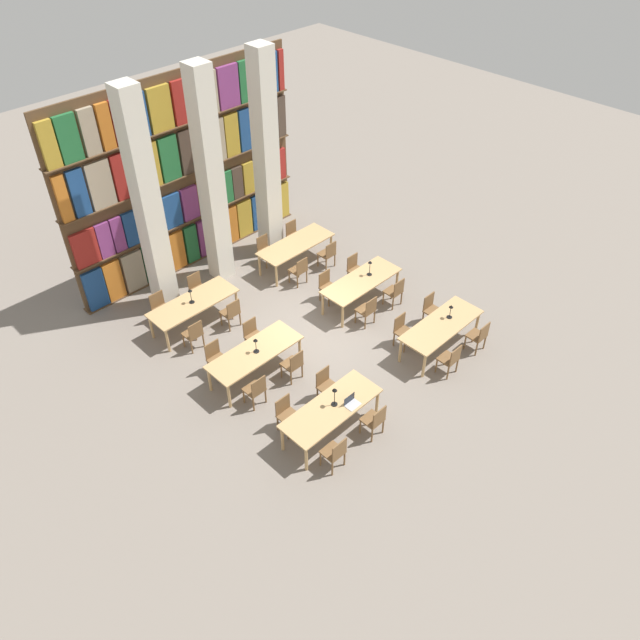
{
  "coord_description": "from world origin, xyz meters",
  "views": [
    {
      "loc": [
        -8.29,
        -8.61,
        10.72
      ],
      "look_at": [
        0.0,
        -0.25,
        0.69
      ],
      "focal_mm": 35.0,
      "sensor_mm": 36.0,
      "label": 1
    }
  ],
  "objects_px": {
    "desk_lamp_4": "(190,294)",
    "chair_23": "(294,234)",
    "chair_16": "(194,334)",
    "chair_18": "(231,312)",
    "reading_table_4": "(193,304)",
    "chair_21": "(265,249)",
    "chair_0": "(335,452)",
    "chair_8": "(256,390)",
    "desk_lamp_1": "(451,309)",
    "chair_6": "(479,336)",
    "desk_lamp_3": "(370,265)",
    "chair_7": "(432,309)",
    "pillar_left": "(148,207)",
    "chair_3": "(326,385)",
    "desk_lamp_0": "(335,394)",
    "reading_table_1": "(441,327)",
    "pillar_right": "(266,157)",
    "chair_14": "(395,291)",
    "chair_15": "(355,269)",
    "reading_table_5": "(296,246)",
    "chair_2": "(375,420)",
    "reading_table_3": "(361,282)",
    "chair_19": "(198,288)",
    "chair_9": "(216,358)",
    "chair_1": "(287,414)",
    "desk_lamp_2": "(256,343)",
    "reading_table_2": "(255,354)",
    "chair_20": "(299,270)",
    "pillar_center": "(211,181)",
    "chair_10": "(293,364)",
    "reading_table_0": "(331,410)",
    "laptop": "(352,403)",
    "chair_22": "(328,254)",
    "chair_12": "(367,310)",
    "chair_11": "(253,335)",
    "chair_4": "(450,359)",
    "chair_13": "(327,286)",
    "chair_5": "(403,330)"
  },
  "relations": [
    {
      "from": "reading_table_4",
      "to": "chair_23",
      "type": "height_order",
      "value": "chair_23"
    },
    {
      "from": "chair_7",
      "to": "pillar_left",
      "type": "bearing_deg",
      "value": -51.49
    },
    {
      "from": "chair_14",
      "to": "chair_15",
      "type": "bearing_deg",
      "value": 90.0
    },
    {
      "from": "chair_4",
      "to": "chair_7",
      "type": "bearing_deg",
      "value": 51.11
    },
    {
      "from": "chair_12",
      "to": "desk_lamp_4",
      "type": "bearing_deg",
      "value": 135.79
    },
    {
      "from": "chair_16",
      "to": "reading_table_5",
      "type": "relative_size",
      "value": 0.38
    },
    {
      "from": "desk_lamp_1",
      "to": "desk_lamp_2",
      "type": "xyz_separation_m",
      "value": [
        -4.2,
        2.42,
        0.01
      ]
    },
    {
      "from": "chair_18",
      "to": "reading_table_1",
      "type": "bearing_deg",
      "value": -53.45
    },
    {
      "from": "chair_2",
      "to": "desk_lamp_3",
      "type": "distance_m",
      "value": 4.88
    },
    {
      "from": "chair_3",
      "to": "chair_8",
      "type": "xyz_separation_m",
      "value": [
        -1.23,
        1.01,
        0.0
      ]
    },
    {
      "from": "chair_8",
      "to": "reading_table_5",
      "type": "distance_m",
      "value": 5.53
    },
    {
      "from": "desk_lamp_1",
      "to": "chair_7",
      "type": "bearing_deg",
      "value": 70.49
    },
    {
      "from": "chair_23",
      "to": "chair_21",
      "type": "bearing_deg",
      "value": 0.0
    },
    {
      "from": "chair_2",
      "to": "reading_table_1",
      "type": "height_order",
      "value": "chair_2"
    },
    {
      "from": "chair_9",
      "to": "chair_3",
      "type": "bearing_deg",
      "value": 116.47
    },
    {
      "from": "chair_7",
      "to": "chair_5",
      "type": "bearing_deg",
      "value": 0.0
    },
    {
      "from": "chair_1",
      "to": "desk_lamp_4",
      "type": "bearing_deg",
      "value": -98.5
    },
    {
      "from": "pillar_center",
      "to": "chair_7",
      "type": "bearing_deg",
      "value": -65.56
    },
    {
      "from": "chair_10",
      "to": "reading_table_4",
      "type": "height_order",
      "value": "chair_10"
    },
    {
      "from": "desk_lamp_1",
      "to": "reading_table_4",
      "type": "relative_size",
      "value": 0.17
    },
    {
      "from": "chair_0",
      "to": "chair_8",
      "type": "relative_size",
      "value": 1.0
    },
    {
      "from": "pillar_center",
      "to": "pillar_right",
      "type": "relative_size",
      "value": 1.0
    },
    {
      "from": "chair_13",
      "to": "reading_table_2",
      "type": "bearing_deg",
      "value": 14.5
    },
    {
      "from": "chair_16",
      "to": "chair_18",
      "type": "distance_m",
      "value": 1.18
    },
    {
      "from": "pillar_right",
      "to": "desk_lamp_0",
      "type": "relative_size",
      "value": 12.06
    },
    {
      "from": "chair_6",
      "to": "desk_lamp_3",
      "type": "distance_m",
      "value": 3.41
    },
    {
      "from": "desk_lamp_1",
      "to": "reading_table_3",
      "type": "distance_m",
      "value": 2.63
    },
    {
      "from": "reading_table_3",
      "to": "chair_19",
      "type": "bearing_deg",
      "value": 134.84
    },
    {
      "from": "chair_7",
      "to": "reading_table_3",
      "type": "bearing_deg",
      "value": -70.76
    },
    {
      "from": "reading_table_2",
      "to": "desk_lamp_2",
      "type": "xyz_separation_m",
      "value": [
        0.03,
        -0.03,
        0.35
      ]
    },
    {
      "from": "desk_lamp_4",
      "to": "chair_23",
      "type": "relative_size",
      "value": 0.48
    },
    {
      "from": "chair_23",
      "to": "chair_20",
      "type": "bearing_deg",
      "value": 51.83
    },
    {
      "from": "chair_14",
      "to": "desk_lamp_3",
      "type": "height_order",
      "value": "desk_lamp_3"
    },
    {
      "from": "pillar_right",
      "to": "desk_lamp_3",
      "type": "bearing_deg",
      "value": -85.23
    },
    {
      "from": "desk_lamp_2",
      "to": "desk_lamp_3",
      "type": "bearing_deg",
      "value": 2.28
    },
    {
      "from": "chair_11",
      "to": "chair_6",
      "type": "bearing_deg",
      "value": 134.93
    },
    {
      "from": "chair_11",
      "to": "chair_14",
      "type": "distance_m",
      "value": 4.06
    },
    {
      "from": "desk_lamp_0",
      "to": "desk_lamp_4",
      "type": "relative_size",
      "value": 1.17
    },
    {
      "from": "reading_table_1",
      "to": "chair_6",
      "type": "bearing_deg",
      "value": -50.68
    },
    {
      "from": "desk_lamp_0",
      "to": "reading_table_1",
      "type": "xyz_separation_m",
      "value": [
        3.74,
        -0.03,
        -0.41
      ]
    },
    {
      "from": "laptop",
      "to": "chair_18",
      "type": "height_order",
      "value": "laptop"
    },
    {
      "from": "chair_6",
      "to": "desk_lamp_1",
      "type": "height_order",
      "value": "desk_lamp_1"
    },
    {
      "from": "chair_9",
      "to": "chair_23",
      "type": "xyz_separation_m",
      "value": [
        4.97,
        2.64,
        0.0
      ]
    },
    {
      "from": "chair_22",
      "to": "pillar_left",
      "type": "bearing_deg",
      "value": 156.26
    },
    {
      "from": "reading_table_0",
      "to": "chair_20",
      "type": "xyz_separation_m",
      "value": [
        3.19,
        4.38,
        -0.21
      ]
    },
    {
      "from": "chair_1",
      "to": "chair_3",
      "type": "relative_size",
      "value": 1.0
    },
    {
      "from": "chair_2",
      "to": "chair_1",
      "type": "bearing_deg",
      "value": 129.88
    },
    {
      "from": "chair_20",
      "to": "pillar_left",
      "type": "bearing_deg",
      "value": 149.15
    },
    {
      "from": "chair_21",
      "to": "chair_18",
      "type": "bearing_deg",
      "value": 31.94
    },
    {
      "from": "chair_1",
      "to": "chair_9",
      "type": "relative_size",
      "value": 1.0
    }
  ]
}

